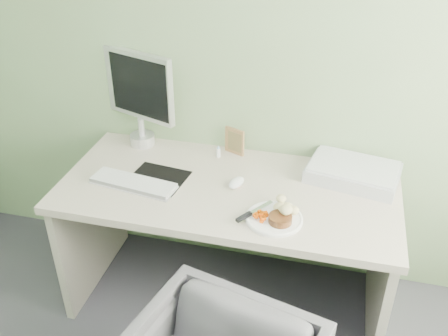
% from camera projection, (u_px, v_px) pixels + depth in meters
% --- Properties ---
extents(wall_back, '(3.50, 0.00, 3.50)m').
position_uv_depth(wall_back, '(247.00, 34.00, 2.35)').
color(wall_back, gray).
rests_on(wall_back, floor).
extents(desk, '(1.60, 0.75, 0.73)m').
position_uv_depth(desk, '(228.00, 217.00, 2.46)').
color(desk, beige).
rests_on(desk, floor).
extents(plate, '(0.25, 0.25, 0.01)m').
position_uv_depth(plate, '(274.00, 219.00, 2.14)').
color(plate, white).
rests_on(plate, desk).
extents(steak, '(0.13, 0.13, 0.03)m').
position_uv_depth(steak, '(280.00, 219.00, 2.10)').
color(steak, black).
rests_on(steak, plate).
extents(potato_pile, '(0.13, 0.12, 0.06)m').
position_uv_depth(potato_pile, '(285.00, 207.00, 2.15)').
color(potato_pile, tan).
rests_on(potato_pile, plate).
extents(carrot_heap, '(0.07, 0.06, 0.04)m').
position_uv_depth(carrot_heap, '(261.00, 215.00, 2.12)').
color(carrot_heap, '#DF4E04').
rests_on(carrot_heap, plate).
extents(steak_knife, '(0.13, 0.19, 0.02)m').
position_uv_depth(steak_knife, '(250.00, 214.00, 2.14)').
color(steak_knife, silver).
rests_on(steak_knife, plate).
extents(mousepad, '(0.29, 0.27, 0.00)m').
position_uv_depth(mousepad, '(157.00, 179.00, 2.42)').
color(mousepad, black).
rests_on(mousepad, desk).
extents(keyboard, '(0.43, 0.18, 0.02)m').
position_uv_depth(keyboard, '(133.00, 183.00, 2.37)').
color(keyboard, white).
rests_on(keyboard, desk).
extents(computer_mouse, '(0.09, 0.12, 0.04)m').
position_uv_depth(computer_mouse, '(236.00, 183.00, 2.36)').
color(computer_mouse, white).
rests_on(computer_mouse, desk).
extents(photo_frame, '(0.11, 0.06, 0.14)m').
position_uv_depth(photo_frame, '(235.00, 141.00, 2.60)').
color(photo_frame, '#A2714B').
rests_on(photo_frame, desk).
extents(eyedrop_bottle, '(0.02, 0.02, 0.07)m').
position_uv_depth(eyedrop_bottle, '(218.00, 152.00, 2.59)').
color(eyedrop_bottle, white).
rests_on(eyedrop_bottle, desk).
extents(scanner, '(0.47, 0.36, 0.07)m').
position_uv_depth(scanner, '(353.00, 173.00, 2.41)').
color(scanner, '#B1B3B8').
rests_on(scanner, desk).
extents(monitor, '(0.41, 0.18, 0.51)m').
position_uv_depth(monitor, '(140.00, 94.00, 2.59)').
color(monitor, silver).
rests_on(monitor, desk).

